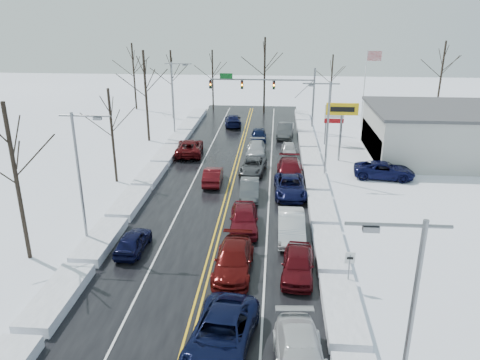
# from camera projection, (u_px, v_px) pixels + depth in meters

# --- Properties ---
(ground) EXTENTS (160.00, 160.00, 0.00)m
(ground) POSITION_uv_depth(u_px,v_px,m) (220.00, 223.00, 34.56)
(ground) COLOR white
(ground) RESTS_ON ground
(road_surface) EXTENTS (14.00, 84.00, 0.01)m
(road_surface) POSITION_uv_depth(u_px,v_px,m) (223.00, 212.00, 36.43)
(road_surface) COLOR black
(road_surface) RESTS_ON ground
(snow_bank_left) EXTENTS (1.94, 72.00, 0.64)m
(snow_bank_left) POSITION_uv_depth(u_px,v_px,m) (128.00, 209.00, 37.00)
(snow_bank_left) COLOR white
(snow_bank_left) RESTS_ON ground
(snow_bank_right) EXTENTS (1.94, 72.00, 0.64)m
(snow_bank_right) POSITION_uv_depth(u_px,v_px,m) (322.00, 215.00, 35.87)
(snow_bank_right) COLOR white
(snow_bank_right) RESTS_ON ground
(traffic_signal_mast) EXTENTS (13.28, 0.39, 8.00)m
(traffic_signal_mast) POSITION_uv_depth(u_px,v_px,m) (273.00, 88.00, 58.58)
(traffic_signal_mast) COLOR slate
(traffic_signal_mast) RESTS_ON ground
(tires_plus_sign) EXTENTS (3.20, 0.34, 6.00)m
(tires_plus_sign) POSITION_uv_depth(u_px,v_px,m) (342.00, 113.00, 47.00)
(tires_plus_sign) COLOR slate
(tires_plus_sign) RESTS_ON ground
(used_vehicles_sign) EXTENTS (2.20, 0.22, 4.65)m
(used_vehicles_sign) POSITION_uv_depth(u_px,v_px,m) (334.00, 116.00, 53.20)
(used_vehicles_sign) COLOR slate
(used_vehicles_sign) RESTS_ON ground
(speed_limit_sign) EXTENTS (0.55, 0.09, 2.35)m
(speed_limit_sign) POSITION_uv_depth(u_px,v_px,m) (349.00, 264.00, 25.91)
(speed_limit_sign) COLOR slate
(speed_limit_sign) RESTS_ON ground
(flagpole) EXTENTS (1.87, 1.20, 10.00)m
(flagpole) POSITION_uv_depth(u_px,v_px,m) (366.00, 83.00, 59.43)
(flagpole) COLOR silver
(flagpole) RESTS_ON ground
(dealership_building) EXTENTS (20.40, 12.40, 5.30)m
(dealership_building) POSITION_uv_depth(u_px,v_px,m) (469.00, 133.00, 48.69)
(dealership_building) COLOR #A5A6A1
(dealership_building) RESTS_ON ground
(streetlight_se) EXTENTS (3.20, 0.25, 9.00)m
(streetlight_se) POSITION_uv_depth(u_px,v_px,m) (404.00, 322.00, 15.27)
(streetlight_se) COLOR slate
(streetlight_se) RESTS_ON ground
(streetlight_ne) EXTENTS (3.20, 0.25, 9.00)m
(streetlight_ne) POSITION_uv_depth(u_px,v_px,m) (326.00, 123.00, 41.45)
(streetlight_ne) COLOR slate
(streetlight_ne) RESTS_ON ground
(streetlight_sw) EXTENTS (3.20, 0.25, 9.00)m
(streetlight_sw) POSITION_uv_depth(u_px,v_px,m) (82.00, 170.00, 29.60)
(streetlight_sw) COLOR slate
(streetlight_sw) RESTS_ON ground
(streetlight_nw) EXTENTS (3.20, 0.25, 9.00)m
(streetlight_nw) POSITION_uv_depth(u_px,v_px,m) (174.00, 94.00, 55.78)
(streetlight_nw) COLOR slate
(streetlight_nw) RESTS_ON ground
(tree_left_b) EXTENTS (4.00, 4.00, 10.00)m
(tree_left_b) POSITION_uv_depth(u_px,v_px,m) (12.00, 153.00, 27.38)
(tree_left_b) COLOR #2D231C
(tree_left_b) RESTS_ON ground
(tree_left_c) EXTENTS (3.40, 3.40, 8.50)m
(tree_left_c) POSITION_uv_depth(u_px,v_px,m) (111.00, 118.00, 40.76)
(tree_left_c) COLOR #2D231C
(tree_left_c) RESTS_ON ground
(tree_left_d) EXTENTS (4.20, 4.20, 10.50)m
(tree_left_d) POSITION_uv_depth(u_px,v_px,m) (145.00, 79.00, 53.42)
(tree_left_d) COLOR #2D231C
(tree_left_d) RESTS_ON ground
(tree_left_e) EXTENTS (3.80, 3.80, 9.50)m
(tree_left_e) POSITION_uv_depth(u_px,v_px,m) (171.00, 71.00, 64.85)
(tree_left_e) COLOR #2D231C
(tree_left_e) RESTS_ON ground
(tree_far_a) EXTENTS (4.00, 4.00, 10.00)m
(tree_far_a) POSITION_uv_depth(u_px,v_px,m) (133.00, 63.00, 70.87)
(tree_far_a) COLOR #2D231C
(tree_far_a) RESTS_ON ground
(tree_far_b) EXTENTS (3.60, 3.60, 9.00)m
(tree_far_b) POSITION_uv_depth(u_px,v_px,m) (212.00, 68.00, 71.16)
(tree_far_b) COLOR #2D231C
(tree_far_b) RESTS_ON ground
(tree_far_c) EXTENTS (4.40, 4.40, 11.00)m
(tree_far_c) POSITION_uv_depth(u_px,v_px,m) (265.00, 61.00, 68.21)
(tree_far_c) COLOR #2D231C
(tree_far_c) RESTS_ON ground
(tree_far_d) EXTENTS (3.40, 3.40, 8.50)m
(tree_far_d) POSITION_uv_depth(u_px,v_px,m) (332.00, 72.00, 69.48)
(tree_far_d) COLOR #2D231C
(tree_far_d) RESTS_ON ground
(tree_far_e) EXTENTS (4.20, 4.20, 10.50)m
(tree_far_e) POSITION_uv_depth(u_px,v_px,m) (443.00, 63.00, 68.27)
(tree_far_e) COLOR #2D231C
(tree_far_e) RESTS_ON ground
(queued_car_2) EXTENTS (3.50, 6.31, 1.67)m
(queued_car_2) POSITION_uv_depth(u_px,v_px,m) (221.00, 349.00, 21.81)
(queued_car_2) COLOR black
(queued_car_2) RESTS_ON ground
(queued_car_3) EXTENTS (2.31, 5.48, 1.58)m
(queued_car_3) POSITION_uv_depth(u_px,v_px,m) (234.00, 272.00, 28.20)
(queued_car_3) COLOR #4C0B0A
(queued_car_3) RESTS_ON ground
(queued_car_4) EXTENTS (2.32, 5.10, 1.70)m
(queued_car_4) POSITION_uv_depth(u_px,v_px,m) (244.00, 229.00, 33.61)
(queued_car_4) COLOR #540B13
(queued_car_4) RESTS_ON ground
(queued_car_5) EXTENTS (1.71, 4.49, 1.46)m
(queued_car_5) POSITION_uv_depth(u_px,v_px,m) (250.00, 197.00, 39.29)
(queued_car_5) COLOR #434648
(queued_car_5) RESTS_ON ground
(queued_car_6) EXTENTS (2.71, 5.02, 1.34)m
(queued_car_6) POSITION_uv_depth(u_px,v_px,m) (253.00, 172.00, 45.15)
(queued_car_6) COLOR #424447
(queued_car_6) RESTS_ON ground
(queued_car_7) EXTENTS (2.00, 4.86, 1.41)m
(queued_car_7) POSITION_uv_depth(u_px,v_px,m) (256.00, 155.00, 50.40)
(queued_car_7) COLOR #A9ACB1
(queued_car_7) RESTS_ON ground
(queued_car_8) EXTENTS (1.93, 4.46, 1.50)m
(queued_car_8) POSITION_uv_depth(u_px,v_px,m) (259.00, 141.00, 55.65)
(queued_car_8) COLOR black
(queued_car_8) RESTS_ON ground
(queued_car_12) EXTENTS (2.21, 4.76, 1.58)m
(queued_car_12) POSITION_uv_depth(u_px,v_px,m) (297.00, 276.00, 27.77)
(queued_car_12) COLOR #46090E
(queued_car_12) RESTS_ON ground
(queued_car_13) EXTENTS (1.85, 5.20, 1.71)m
(queued_car_13) POSITION_uv_depth(u_px,v_px,m) (291.00, 237.00, 32.43)
(queued_car_13) COLOR silver
(queued_car_13) RESTS_ON ground
(queued_car_14) EXTENTS (2.78, 5.69, 1.56)m
(queued_car_14) POSITION_uv_depth(u_px,v_px,m) (290.00, 195.00, 39.79)
(queued_car_14) COLOR black
(queued_car_14) RESTS_ON ground
(queued_car_15) EXTENTS (2.40, 5.87, 1.70)m
(queued_car_15) POSITION_uv_depth(u_px,v_px,m) (289.00, 179.00, 43.38)
(queued_car_15) COLOR #500A12
(queued_car_15) RESTS_ON ground
(queued_car_16) EXTENTS (1.65, 3.96, 1.34)m
(queued_car_16) POSITION_uv_depth(u_px,v_px,m) (289.00, 155.00, 50.43)
(queued_car_16) COLOR #B8B8BA
(queued_car_16) RESTS_ON ground
(queued_car_17) EXTENTS (2.22, 5.30, 1.70)m
(queued_car_17) POSITION_uv_depth(u_px,v_px,m) (285.00, 137.00, 57.45)
(queued_car_17) COLOR #393B3D
(queued_car_17) RESTS_ON ground
(oncoming_car_0) EXTENTS (1.70, 4.50, 1.46)m
(oncoming_car_0) POSITION_uv_depth(u_px,v_px,m) (213.00, 183.00, 42.38)
(oncoming_car_0) COLOR #48090D
(oncoming_car_0) RESTS_ON ground
(oncoming_car_1) EXTENTS (3.26, 6.12, 1.64)m
(oncoming_car_1) POSITION_uv_depth(u_px,v_px,m) (190.00, 154.00, 50.70)
(oncoming_car_1) COLOR #49090C
(oncoming_car_1) RESTS_ON ground
(oncoming_car_2) EXTENTS (2.75, 5.46, 1.52)m
(oncoming_car_2) POSITION_uv_depth(u_px,v_px,m) (233.00, 126.00, 62.97)
(oncoming_car_2) COLOR black
(oncoming_car_2) RESTS_ON ground
(oncoming_car_3) EXTENTS (1.75, 4.09, 1.38)m
(oncoming_car_3) POSITION_uv_depth(u_px,v_px,m) (134.00, 251.00, 30.64)
(oncoming_car_3) COLOR black
(oncoming_car_3) RESTS_ON ground
(parked_car_0) EXTENTS (5.81, 3.22, 1.54)m
(parked_car_0) POSITION_uv_depth(u_px,v_px,m) (383.00, 178.00, 43.68)
(parked_car_0) COLOR #0B0D33
(parked_car_0) RESTS_ON ground
(parked_car_1) EXTENTS (2.18, 5.05, 1.45)m
(parked_car_1) POSITION_uv_depth(u_px,v_px,m) (402.00, 164.00, 47.49)
(parked_car_1) COLOR #AAACB3
(parked_car_1) RESTS_ON ground
(parked_car_2) EXTENTS (1.81, 4.46, 1.51)m
(parked_car_2) POSITION_uv_depth(u_px,v_px,m) (374.00, 148.00, 52.84)
(parked_car_2) COLOR black
(parked_car_2) RESTS_ON ground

